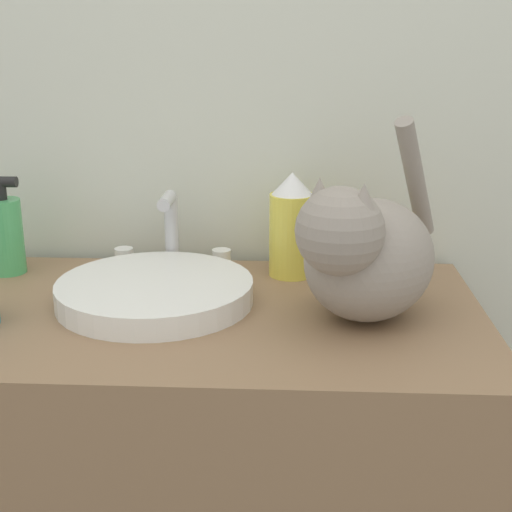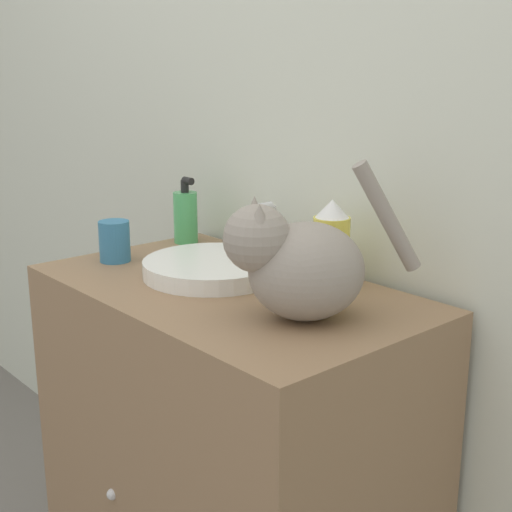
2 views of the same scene
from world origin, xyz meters
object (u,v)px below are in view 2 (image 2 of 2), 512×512
Objects in this scene: soap_bottle at (186,216)px; cup at (115,241)px; spray_bottle at (331,244)px; cat at (298,263)px.

cup is (0.04, -0.22, -0.02)m from soap_bottle.
soap_bottle is at bearing -178.41° from spray_bottle.
cat reaches higher than spray_bottle.
cup is at bearing -51.91° from cat.
cat is 0.61m from soap_bottle.
cup is at bearing -80.46° from soap_bottle.
spray_bottle is at bearing 28.23° from cup.
cat is 0.22m from spray_bottle.
soap_bottle is (-0.58, 0.18, -0.03)m from cat.
soap_bottle is 0.95× the size of spray_bottle.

